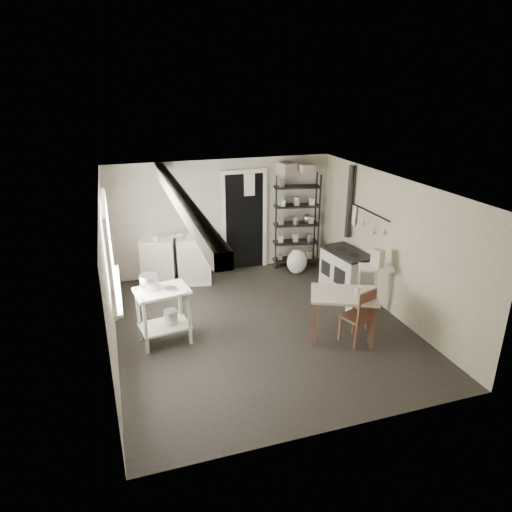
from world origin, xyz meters
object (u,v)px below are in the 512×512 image
object	(u,v)px
shelf_rack	(296,222)
chair	(356,313)
stove	(346,269)
stockpot	(149,284)
flour_sack	(297,262)
work_table	(343,315)
base_cabinets	(177,260)
prep_table	(164,318)

from	to	relation	value
shelf_rack	chair	bearing A→B (deg)	-84.75
shelf_rack	stove	size ratio (longest dim) A/B	1.97
stockpot	flour_sack	size ratio (longest dim) A/B	0.58
shelf_rack	stove	distance (m)	1.63
stove	work_table	bearing A→B (deg)	-127.48
stove	work_table	size ratio (longest dim) A/B	1.02
stockpot	work_table	size ratio (longest dim) A/B	0.30
chair	flour_sack	distance (m)	2.73
stockpot	base_cabinets	distance (m)	2.27
work_table	flour_sack	xyz separation A→B (m)	(0.32, 2.54, -0.14)
stockpot	work_table	xyz separation A→B (m)	(2.76, -0.78, -0.56)
work_table	chair	xyz separation A→B (m)	(0.13, -0.17, 0.10)
prep_table	stove	size ratio (longest dim) A/B	0.87
stove	flour_sack	size ratio (longest dim) A/B	1.99
base_cabinets	chair	size ratio (longest dim) A/B	1.55
shelf_rack	work_table	size ratio (longest dim) A/B	2.02
base_cabinets	chair	bearing A→B (deg)	-41.69
prep_table	flour_sack	bearing A→B (deg)	32.39
stove	chair	xyz separation A→B (m)	(-0.73, -1.66, 0.04)
shelf_rack	stove	bearing A→B (deg)	-63.64
work_table	flour_sack	distance (m)	2.57
chair	shelf_rack	bearing A→B (deg)	64.41
flour_sack	stove	bearing A→B (deg)	-62.50
stove	flour_sack	world-z (taller)	stove
stove	flour_sack	distance (m)	1.20
stove	work_table	distance (m)	1.73
prep_table	shelf_rack	world-z (taller)	shelf_rack
base_cabinets	stove	bearing A→B (deg)	-12.86
prep_table	stockpot	world-z (taller)	stockpot
prep_table	base_cabinets	xyz separation A→B (m)	(0.52, 2.19, 0.06)
base_cabinets	stove	xyz separation A→B (m)	(2.94, -1.39, -0.02)
prep_table	work_table	bearing A→B (deg)	-15.01
stockpot	base_cabinets	xyz separation A→B (m)	(0.68, 2.11, -0.48)
chair	stockpot	bearing A→B (deg)	142.10
base_cabinets	stove	size ratio (longest dim) A/B	1.39
prep_table	work_table	world-z (taller)	prep_table
base_cabinets	work_table	xyz separation A→B (m)	(2.07, -2.89, -0.08)
stockpot	stove	world-z (taller)	stockpot
prep_table	work_table	xyz separation A→B (m)	(2.60, -0.70, -0.02)
stove	work_table	world-z (taller)	stove
chair	prep_table	bearing A→B (deg)	142.70
stockpot	chair	size ratio (longest dim) A/B	0.32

